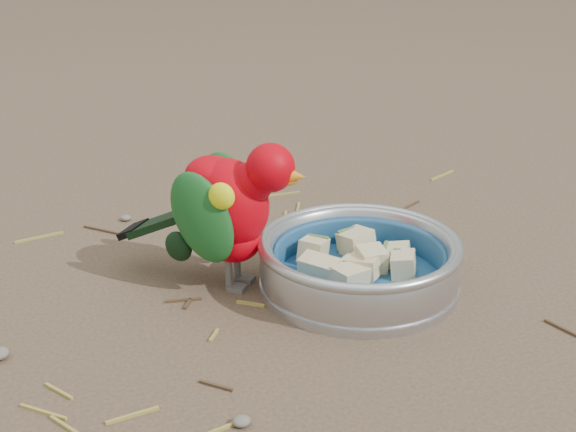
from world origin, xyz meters
name	(u,v)px	position (x,y,z in m)	size (l,w,h in m)	color
ground	(285,293)	(0.00, 0.00, 0.00)	(60.00, 60.00, 0.00)	brown
food_bowl	(359,282)	(0.08, -0.02, 0.01)	(0.23, 0.23, 0.02)	#B2B2BA
bowl_wall	(359,259)	(0.08, -0.02, 0.04)	(0.23, 0.23, 0.04)	#B2B2BA
fruit_wedges	(359,264)	(0.08, -0.02, 0.03)	(0.14, 0.14, 0.03)	beige
lory_parrot	(228,217)	(-0.05, 0.04, 0.08)	(0.10, 0.21, 0.17)	#C0000B
ground_debris	(254,265)	(-0.01, 0.08, 0.00)	(0.90, 0.80, 0.01)	#A18E3E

